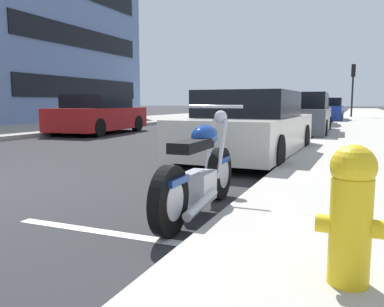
{
  "coord_description": "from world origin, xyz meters",
  "views": [
    {
      "loc": [
        -2.77,
        -5.38,
        1.13
      ],
      "look_at": [
        1.07,
        -3.78,
        0.59
      ],
      "focal_mm": 36.85,
      "sensor_mm": 36.0,
      "label": 1
    }
  ],
  "objects": [
    {
      "name": "car_opposite_curb",
      "position": [
        9.3,
        3.36,
        0.67
      ],
      "size": [
        4.39,
        2.13,
        1.41
      ],
      "rotation": [
        0.0,
        0.0,
        3.21
      ],
      "color": "#AD1919",
      "rests_on": "ground"
    },
    {
      "name": "townhouse_mid_block",
      "position": [
        15.83,
        13.22,
        4.44
      ],
      "size": [
        12.42,
        8.56,
        8.88
      ],
      "color": "#6B84B2",
      "rests_on": "ground"
    },
    {
      "name": "sidewalk_far_curb",
      "position": [
        12.0,
        6.67,
        0.07
      ],
      "size": [
        120.0,
        5.0,
        0.14
      ],
      "primitive_type": "cube",
      "color": "gray",
      "rests_on": "ground"
    },
    {
      "name": "parked_car_near_corner",
      "position": [
        21.84,
        -3.75,
        0.67
      ],
      "size": [
        4.57,
        1.84,
        1.41
      ],
      "rotation": [
        0.0,
        0.0,
        0.01
      ],
      "color": "navy",
      "rests_on": "ground"
    },
    {
      "name": "fire_hydrant",
      "position": [
        -0.55,
        -5.38,
        0.55
      ],
      "size": [
        0.24,
        0.36,
        0.77
      ],
      "color": "gold",
      "rests_on": "sidewalk_near_curb"
    },
    {
      "name": "traffic_signal_near_corner",
      "position": [
        27.04,
        -5.04,
        2.76
      ],
      "size": [
        0.36,
        0.28,
        3.61
      ],
      "color": "black",
      "rests_on": "sidewalk_near_curb"
    },
    {
      "name": "parking_stall_stripe",
      "position": [
        0.0,
        -3.57,
        0.0
      ],
      "size": [
        0.12,
        2.2,
        0.01
      ],
      "primitive_type": "cube",
      "color": "silver",
      "rests_on": "ground"
    },
    {
      "name": "parked_car_behind_motorcycle",
      "position": [
        11.14,
        -3.6,
        0.69
      ],
      "size": [
        4.62,
        1.99,
        1.46
      ],
      "rotation": [
        0.0,
        0.0,
        0.02
      ],
      "color": "#4C515B",
      "rests_on": "ground"
    },
    {
      "name": "parked_car_at_intersection",
      "position": [
        16.29,
        -3.38,
        0.67
      ],
      "size": [
        4.35,
        2.02,
        1.38
      ],
      "rotation": [
        0.0,
        0.0,
        0.05
      ],
      "color": "#4C515B",
      "rests_on": "ground"
    },
    {
      "name": "parked_car_far_down_curb",
      "position": [
        5.1,
        -3.39,
        0.64
      ],
      "size": [
        4.62,
        1.98,
        1.36
      ],
      "rotation": [
        0.0,
        0.0,
        -0.02
      ],
      "color": "beige",
      "rests_on": "ground"
    },
    {
      "name": "parked_motorcycle",
      "position": [
        0.87,
        -3.95,
        0.42
      ],
      "size": [
        2.0,
        0.62,
        1.1
      ],
      "rotation": [
        0.0,
        0.0,
        0.01
      ],
      "color": "black",
      "rests_on": "ground"
    },
    {
      "name": "crossing_truck",
      "position": [
        35.18,
        0.05,
        0.92
      ],
      "size": [
        2.37,
        5.35,
        1.98
      ],
      "rotation": [
        0.0,
        0.0,
        1.49
      ],
      "color": "#B7B7BC",
      "rests_on": "ground"
    }
  ]
}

